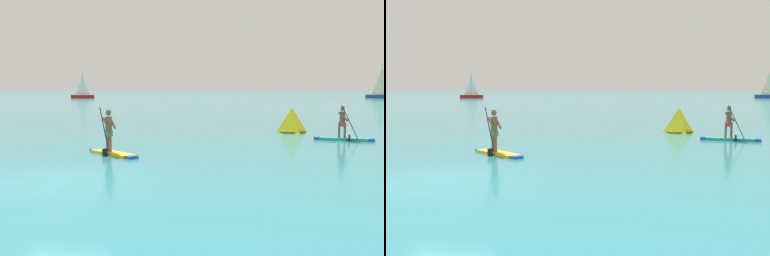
# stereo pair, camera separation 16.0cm
# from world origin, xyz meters

# --- Properties ---
(ground) EXTENTS (440.00, 440.00, 0.00)m
(ground) POSITION_xyz_m (0.00, 0.00, 0.00)
(ground) COLOR teal
(paddleboarder_mid_center) EXTENTS (2.53, 2.08, 1.87)m
(paddleboarder_mid_center) POSITION_xyz_m (-0.27, 5.24, 0.40)
(paddleboarder_mid_center) COLOR yellow
(paddleboarder_mid_center) RESTS_ON ground
(paddleboarder_far_right) EXTENTS (2.84, 1.00, 1.74)m
(paddleboarder_far_right) POSITION_xyz_m (9.15, 11.83, 0.35)
(paddleboarder_far_right) COLOR teal
(paddleboarder_far_right) RESTS_ON ground
(race_marker_buoy) EXTENTS (1.75, 1.75, 1.39)m
(race_marker_buoy) POSITION_xyz_m (6.76, 15.46, 0.63)
(race_marker_buoy) COLOR yellow
(race_marker_buoy) RESTS_ON ground
(sailboat_left_horizon) EXTENTS (4.71, 2.37, 5.61)m
(sailboat_left_horizon) POSITION_xyz_m (-33.66, 79.19, 0.71)
(sailboat_left_horizon) COLOR #A51E1E
(sailboat_left_horizon) RESTS_ON ground
(sailboat_right_horizon) EXTENTS (5.77, 4.82, 7.23)m
(sailboat_right_horizon) POSITION_xyz_m (25.96, 89.88, 0.83)
(sailboat_right_horizon) COLOR navy
(sailboat_right_horizon) RESTS_ON ground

